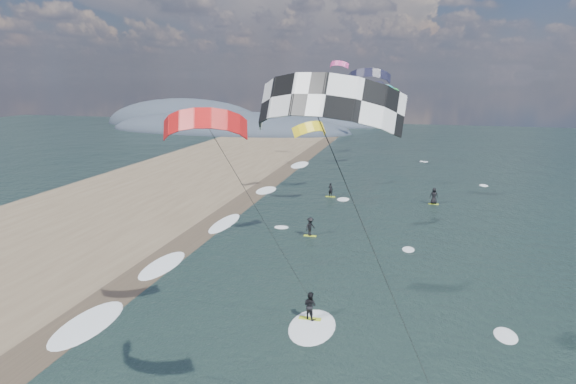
# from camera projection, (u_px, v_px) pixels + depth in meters

# --- Properties ---
(wet_sand_strip) EXTENTS (3.00, 240.00, 0.00)m
(wet_sand_strip) POSITION_uv_depth(u_px,v_px,m) (118.00, 293.00, 31.40)
(wet_sand_strip) COLOR #382D23
(wet_sand_strip) RESTS_ON ground
(coastal_hills) EXTENTS (80.00, 41.00, 15.00)m
(coastal_hills) POSITION_uv_depth(u_px,v_px,m) (221.00, 127.00, 131.47)
(coastal_hills) COLOR #3D4756
(coastal_hills) RESTS_ON ground
(kitesurfer_near_a) EXTENTS (7.71, 8.57, 14.45)m
(kitesurfer_near_a) POSITION_uv_depth(u_px,v_px,m) (348.00, 195.00, 13.09)
(kitesurfer_near_a) COLOR #B4CF24
(kitesurfer_near_a) RESTS_ON ground
(kitesurfer_near_b) EXTENTS (7.09, 8.69, 13.16)m
(kitesurfer_near_b) POSITION_uv_depth(u_px,v_px,m) (244.00, 194.00, 22.58)
(kitesurfer_near_b) COLOR #B4CF24
(kitesurfer_near_b) RESTS_ON ground
(far_kitesurfers) EXTENTS (12.68, 15.38, 1.85)m
(far_kitesurfers) POSITION_uv_depth(u_px,v_px,m) (365.00, 207.00, 48.42)
(far_kitesurfers) COLOR #B4CF24
(far_kitesurfers) RESTS_ON ground
(bg_kite_field) EXTENTS (12.47, 72.82, 8.99)m
(bg_kite_field) POSITION_uv_depth(u_px,v_px,m) (362.00, 89.00, 67.00)
(bg_kite_field) COLOR green
(bg_kite_field) RESTS_ON ground
(shoreline_surf) EXTENTS (2.40, 79.40, 0.11)m
(shoreline_surf) POSITION_uv_depth(u_px,v_px,m) (169.00, 267.00, 35.58)
(shoreline_surf) COLOR white
(shoreline_surf) RESTS_ON ground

